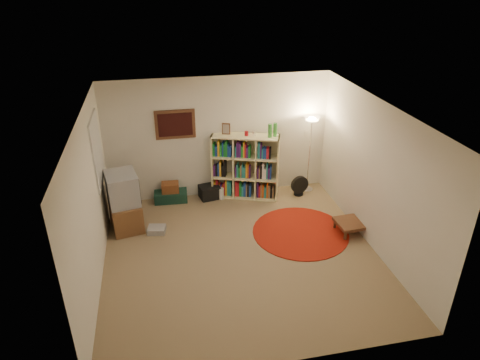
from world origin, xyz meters
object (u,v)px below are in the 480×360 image
object	(u,v)px
floor_lamp	(311,130)
tv_stand	(124,202)
bookshelf	(244,167)
floor_fan	(299,186)
suitcase	(171,195)
side_table	(351,223)

from	to	relation	value
floor_lamp	tv_stand	world-z (taller)	floor_lamp
bookshelf	floor_fan	xyz separation A→B (m)	(1.14, -0.21, -0.44)
floor_lamp	tv_stand	size ratio (longest dim) A/B	1.51
floor_lamp	suitcase	world-z (taller)	floor_lamp
bookshelf	side_table	distance (m)	2.41
floor_lamp	bookshelf	bearing A→B (deg)	179.29
floor_lamp	suitcase	size ratio (longest dim) A/B	2.40
floor_lamp	suitcase	xyz separation A→B (m)	(-2.91, 0.14, -1.26)
floor_lamp	floor_fan	bearing A→B (deg)	-141.48
bookshelf	suitcase	bearing A→B (deg)	-165.85
suitcase	tv_stand	bearing A→B (deg)	-131.21
side_table	bookshelf	bearing A→B (deg)	132.21
floor_fan	side_table	world-z (taller)	floor_fan
floor_lamp	tv_stand	distance (m)	3.92
bookshelf	tv_stand	world-z (taller)	bookshelf
floor_lamp	tv_stand	xyz separation A→B (m)	(-3.76, -0.72, -0.84)
floor_fan	tv_stand	distance (m)	3.58
suitcase	side_table	xyz separation A→B (m)	(3.11, -1.88, 0.08)
tv_stand	suitcase	size ratio (longest dim) A/B	1.59
floor_fan	suitcase	distance (m)	2.69
tv_stand	side_table	xyz separation A→B (m)	(3.97, -1.01, -0.33)
suitcase	bookshelf	bearing A→B (deg)	-1.38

